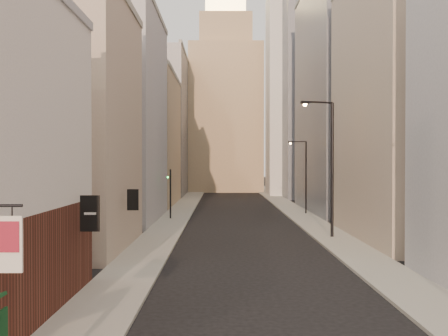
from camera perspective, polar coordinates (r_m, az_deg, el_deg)
sidewalk_left at (r=62.07m, az=-4.62°, el=-4.50°), size 3.00×140.00×0.15m
sidewalk_right at (r=62.45m, az=7.40°, el=-4.47°), size 3.00×140.00×0.15m
left_bldg_beige at (r=34.24m, az=-17.60°, el=4.48°), size 8.00×12.00×16.00m
left_bldg_grey at (r=49.86m, az=-12.11°, el=5.62°), size 8.00×16.00×20.00m
left_bldg_tan at (r=67.45m, az=-8.97°, el=3.07°), size 8.00×18.00×17.00m
left_bldg_wingrid at (r=87.45m, az=-7.00°, el=4.84°), size 8.00×20.00×24.00m
right_bldg_beige at (r=39.39m, az=20.44°, el=6.89°), size 8.00×16.00×20.00m
right_bldg_wingrid at (r=58.75m, az=13.46°, el=7.81°), size 8.00×20.00×26.00m
highrise at (r=89.18m, az=12.93°, el=13.63°), size 21.00×23.00×51.20m
clock_tower at (r=99.35m, az=0.18°, el=7.62°), size 14.00×14.00×44.90m
white_tower at (r=86.42m, az=7.68°, el=9.29°), size 8.00×8.00×41.50m
streetlamp_mid at (r=37.84m, az=11.92°, el=0.83°), size 2.60×0.98×10.19m
streetlamp_far at (r=54.60m, az=9.15°, el=-0.52°), size 1.95×1.01×7.97m
traffic_light_left at (r=49.38m, az=-6.15°, el=-1.88°), size 0.58×0.49×5.00m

